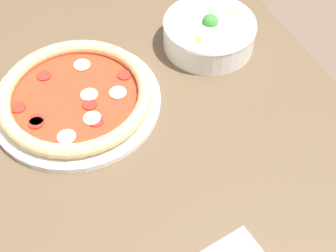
{
  "coord_description": "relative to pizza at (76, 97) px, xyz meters",
  "views": [
    {
      "loc": [
        0.49,
        -0.13,
        1.36
      ],
      "look_at": [
        0.04,
        0.07,
        0.74
      ],
      "focal_mm": 50.0,
      "sensor_mm": 36.0,
      "label": 1
    }
  ],
  "objects": [
    {
      "name": "dining_table",
      "position": [
        0.09,
        0.06,
        -0.13
      ],
      "size": [
        1.14,
        0.82,
        0.72
      ],
      "color": "brown",
      "rests_on": "ground_plane"
    },
    {
      "name": "bowl",
      "position": [
        -0.05,
        0.29,
        0.02
      ],
      "size": [
        0.18,
        0.18,
        0.07
      ],
      "color": "white",
      "rests_on": "dining_table"
    },
    {
      "name": "pizza",
      "position": [
        0.0,
        0.0,
        0.0
      ],
      "size": [
        0.31,
        0.31,
        0.04
      ],
      "color": "white",
      "rests_on": "dining_table"
    }
  ]
}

